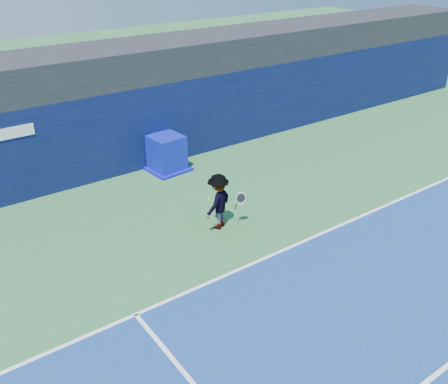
# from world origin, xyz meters

# --- Properties ---
(ground) EXTENTS (80.00, 80.00, 0.00)m
(ground) POSITION_xyz_m (0.00, 0.00, 0.00)
(ground) COLOR #2E6637
(ground) RESTS_ON ground
(baseline) EXTENTS (24.00, 0.10, 0.01)m
(baseline) POSITION_xyz_m (0.00, 3.00, 0.01)
(baseline) COLOR white
(baseline) RESTS_ON ground
(stadium_band) EXTENTS (36.00, 3.00, 1.20)m
(stadium_band) POSITION_xyz_m (0.00, 11.50, 3.60)
(stadium_band) COLOR black
(stadium_band) RESTS_ON back_wall_assembly
(back_wall_assembly) EXTENTS (36.00, 1.03, 3.00)m
(back_wall_assembly) POSITION_xyz_m (-0.00, 10.50, 1.50)
(back_wall_assembly) COLOR #0A123C
(back_wall_assembly) RESTS_ON ground
(equipment_cart) EXTENTS (1.48, 1.48, 1.31)m
(equipment_cart) POSITION_xyz_m (-0.44, 9.46, 0.60)
(equipment_cart) COLOR #0B14A2
(equipment_cart) RESTS_ON ground
(tennis_player) EXTENTS (1.37, 1.02, 1.69)m
(tennis_player) POSITION_xyz_m (-1.26, 5.05, 0.84)
(tennis_player) COLOR white
(tennis_player) RESTS_ON ground
(tennis_ball) EXTENTS (0.07, 0.07, 0.07)m
(tennis_ball) POSITION_xyz_m (-1.73, 4.87, 1.17)
(tennis_ball) COLOR #C6F21A
(tennis_ball) RESTS_ON ground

